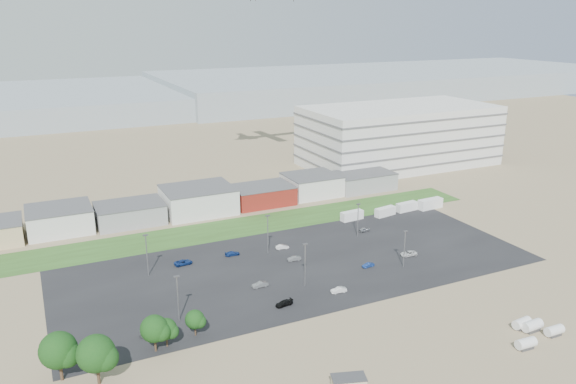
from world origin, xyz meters
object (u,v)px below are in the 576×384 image
storage_tank_nw (522,323)px  parked_car_9 (183,262)px  parked_car_3 (284,303)px  parked_car_7 (294,258)px  parked_car_6 (232,253)px  parked_car_0 (409,254)px  parked_car_13 (339,290)px  box_trailer_a (352,216)px  parked_car_1 (368,265)px  parked_car_11 (282,247)px  portable_shed (349,384)px  parked_car_8 (364,230)px  tree_far_left (59,354)px  parked_car_4 (260,284)px  parked_car_10 (151,332)px

storage_tank_nw → parked_car_9: storage_tank_nw is taller
parked_car_3 → storage_tank_nw: bearing=46.2°
parked_car_7 → parked_car_6: bearing=-121.8°
parked_car_0 → parked_car_9: parked_car_9 is taller
parked_car_13 → box_trailer_a: bearing=150.8°
parked_car_3 → parked_car_7: (12.49, 20.58, -0.01)m
box_trailer_a → parked_car_1: 34.89m
parked_car_11 → parked_car_13: 28.74m
box_trailer_a → parked_car_3: (-42.35, -40.64, -0.81)m
parked_car_3 → parked_car_9: 33.62m
portable_shed → parked_car_7: size_ratio=1.63×
parked_car_6 → parked_car_13: size_ratio=1.06×
parked_car_11 → parked_car_9: bearing=93.0°
box_trailer_a → parked_car_8: (-1.99, -10.26, -0.81)m
tree_far_left → parked_car_1: tree_far_left is taller
parked_car_0 → parked_car_6: (-42.24, 20.26, -0.06)m
tree_far_left → portable_shed: bearing=-29.2°
storage_tank_nw → tree_far_left: (-85.87, 21.77, 4.03)m
tree_far_left → parked_car_4: bearing=21.8°
parked_car_3 → parked_car_1: bearing=100.5°
parked_car_7 → parked_car_9: bearing=-105.2°
parked_car_9 → parked_car_11: size_ratio=1.31×
box_trailer_a → parked_car_11: 31.65m
parked_car_1 → parked_car_4: size_ratio=0.85×
parked_car_1 → parked_car_3: parked_car_3 is taller
portable_shed → parked_car_13: size_ratio=1.56×
box_trailer_a → parked_car_11: box_trailer_a is taller
parked_car_4 → parked_car_10: parked_car_4 is taller
tree_far_left → parked_car_9: (31.88, 37.83, -4.56)m
parked_car_8 → parked_car_7: bearing=101.8°
tree_far_left → parked_car_9: size_ratio=2.23×
parked_car_8 → parked_car_3: bearing=119.4°
parked_car_4 → parked_car_8: bearing=114.4°
tree_far_left → parked_car_10: (17.10, 7.81, -4.58)m
parked_car_8 → parked_car_11: bearing=85.4°
parked_car_8 → parked_car_10: size_ratio=0.80×
box_trailer_a → parked_car_9: (-56.63, -10.20, -0.75)m
parked_car_1 → parked_car_11: 24.82m
box_trailer_a → parked_car_8: size_ratio=2.15×
portable_shed → parked_car_10: portable_shed is taller
parked_car_7 → parked_car_8: parked_car_8 is taller
parked_car_8 → parked_car_9: bearing=82.4°
portable_shed → parked_car_3: (2.76, 31.62, -0.87)m
storage_tank_nw → parked_car_0: bearing=87.7°
parked_car_4 → parked_car_6: (0.38, 20.10, -0.07)m
parked_car_1 → parked_car_6: 35.89m
portable_shed → parked_car_8: bearing=72.6°
tree_far_left → parked_car_11: tree_far_left is taller
parked_car_10 → parked_car_0: bearing=-75.2°
portable_shed → parked_car_7: bearing=91.2°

